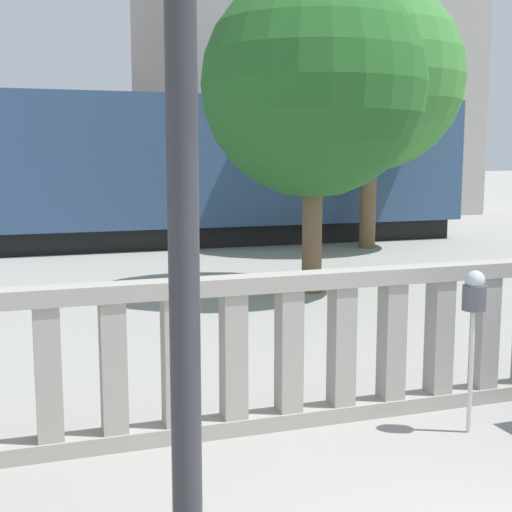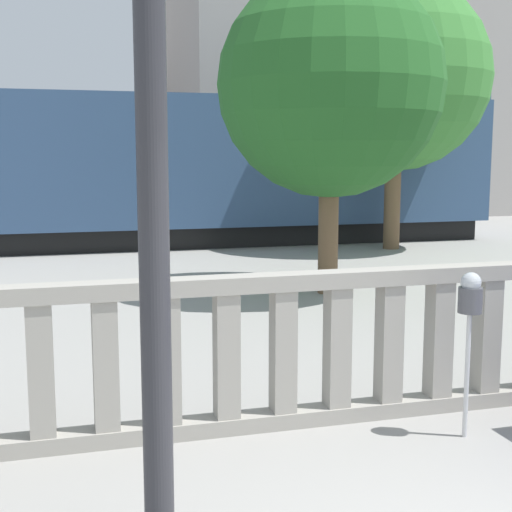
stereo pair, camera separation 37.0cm
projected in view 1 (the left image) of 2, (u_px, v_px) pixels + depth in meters
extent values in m
cube|color=#9E998E|center=(340.00, 411.00, 6.42)|extent=(15.97, 0.24, 0.14)
cube|color=#9E998E|center=(343.00, 278.00, 6.25)|extent=(15.97, 0.24, 0.14)
cube|color=#9E998E|center=(48.00, 373.00, 5.54)|extent=(0.20, 0.20, 1.08)
cube|color=#9E998E|center=(113.00, 367.00, 5.70)|extent=(0.20, 0.20, 1.08)
cube|color=#9E998E|center=(175.00, 361.00, 5.86)|extent=(0.20, 0.20, 1.08)
cube|color=#9E998E|center=(234.00, 356.00, 6.02)|extent=(0.20, 0.20, 1.08)
cube|color=#9E998E|center=(289.00, 350.00, 6.18)|extent=(0.20, 0.20, 1.08)
cube|color=#9E998E|center=(342.00, 346.00, 6.34)|extent=(0.20, 0.20, 1.08)
cube|color=#9E998E|center=(392.00, 341.00, 6.50)|extent=(0.20, 0.20, 1.08)
cube|color=#9E998E|center=(439.00, 336.00, 6.66)|extent=(0.20, 0.20, 1.08)
cube|color=#9E998E|center=(485.00, 332.00, 6.82)|extent=(0.20, 0.20, 1.08)
cylinder|color=#2D2D33|center=(181.00, 55.00, 3.72)|extent=(0.17, 0.17, 5.37)
cylinder|color=silver|center=(471.00, 372.00, 6.04)|extent=(0.04, 0.04, 1.07)
cylinder|color=#4C4C51|center=(474.00, 298.00, 5.95)|extent=(0.20, 0.20, 0.21)
sphere|color=#B2B7BC|center=(475.00, 280.00, 5.93)|extent=(0.17, 0.17, 0.17)
cube|color=black|center=(39.00, 239.00, 17.69)|extent=(22.03, 2.31, 0.55)
cube|color=navy|center=(36.00, 162.00, 17.42)|extent=(22.48, 2.88, 3.25)
cube|color=navy|center=(391.00, 92.00, 20.24)|extent=(3.00, 2.59, 0.60)
cube|color=brown|center=(236.00, 113.00, 32.31)|extent=(3.00, 2.59, 0.60)
cube|color=gray|center=(299.00, 93.00, 29.03)|extent=(12.29, 8.20, 9.63)
cylinder|color=brown|center=(312.00, 232.00, 12.14)|extent=(0.34, 0.34, 2.10)
sphere|color=#235B23|center=(314.00, 85.00, 11.79)|extent=(3.75, 3.75, 3.75)
cylinder|color=brown|center=(368.00, 198.00, 17.90)|extent=(0.41, 0.41, 2.51)
sphere|color=#387A33|center=(371.00, 77.00, 17.47)|extent=(4.59, 4.59, 4.59)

